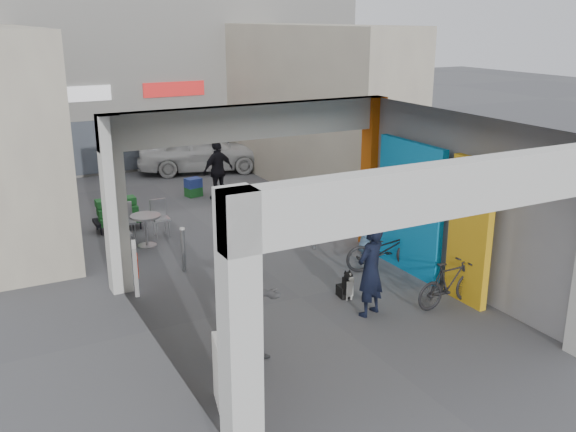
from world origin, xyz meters
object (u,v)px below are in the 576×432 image
man_elderly (371,221)px  white_van (201,150)px  border_collie (346,287)px  cafe_set (138,230)px  produce_stand (118,218)px  man_back_turned (253,305)px  bicycle_rear (450,283)px  man_crates (218,170)px  bicycle_front (385,249)px  man_with_dog (370,270)px

man_elderly → white_van: man_elderly is taller
border_collie → cafe_set: bearing=124.6°
white_van → border_collie: bearing=-170.3°
produce_stand → man_elderly: man_elderly is taller
cafe_set → man_elderly: (4.54, -3.17, 0.44)m
man_back_turned → bicycle_rear: man_back_turned is taller
produce_stand → man_elderly: (4.72, -4.42, 0.45)m
man_back_turned → man_crates: (3.05, 9.08, -0.10)m
produce_stand → man_crates: size_ratio=0.68×
man_elderly → bicycle_front: (-0.30, -0.96, -0.30)m
cafe_set → man_with_dog: man_with_dog is taller
produce_stand → man_back_turned: man_back_turned is taller
man_with_dog → man_crates: 8.53m
produce_stand → man_with_dog: size_ratio=0.69×
produce_stand → cafe_set: bearing=-70.8°
border_collie → man_back_turned: (-2.60, -1.35, 0.74)m
bicycle_rear → produce_stand: bearing=29.5°
bicycle_front → border_collie: bearing=131.8°
border_collie → man_with_dog: size_ratio=0.34×
man_with_dog → man_elderly: size_ratio=1.13×
border_collie → man_elderly: bearing=51.2°
cafe_set → man_with_dog: 6.42m
produce_stand → border_collie: produce_stand is taller
man_with_dog → bicycle_front: 2.31m
produce_stand → white_van: (4.15, 5.14, 0.43)m
white_van → bicycle_rear: bearing=-162.7°
man_back_turned → man_crates: size_ratio=1.11×
bicycle_front → white_van: bearing=13.3°
man_with_dog → bicycle_front: man_with_dog is taller
produce_stand → man_elderly: bearing=-32.0°
man_back_turned → man_elderly: bearing=31.0°
man_with_dog → bicycle_rear: (1.55, -0.39, -0.42)m
cafe_set → man_with_dog: size_ratio=0.87×
cafe_set → man_elderly: 5.55m
man_elderly → white_van: size_ratio=0.35×
produce_stand → man_elderly: size_ratio=0.78×
man_back_turned → bicycle_front: (4.13, 2.24, -0.52)m
man_with_dog → man_elderly: 3.21m
man_crates → border_collie: bearing=71.8°
cafe_set → produce_stand: (-0.18, 1.25, -0.01)m
man_elderly → man_crates: 6.05m
cafe_set → man_with_dog: (2.70, -5.80, 0.54)m
produce_stand → border_collie: (2.89, -6.26, -0.07)m
produce_stand → white_van: size_ratio=0.27×
border_collie → bicycle_rear: 1.95m
white_van → man_crates: bearing=-176.5°
man_with_dog → bicycle_rear: man_with_dog is taller
man_back_turned → produce_stand: bearing=87.4°
man_crates → white_van: size_ratio=0.40×
produce_stand → man_with_dog: (2.87, -7.05, 0.55)m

